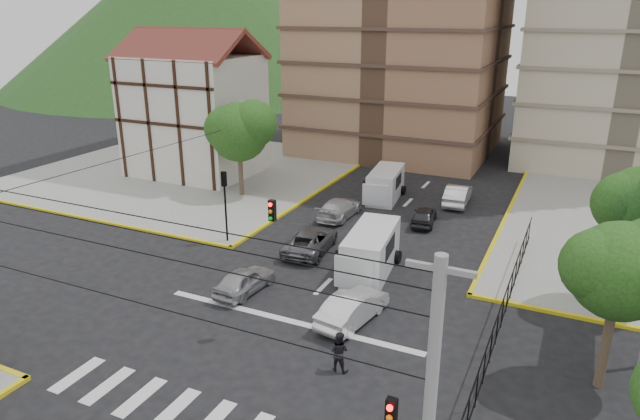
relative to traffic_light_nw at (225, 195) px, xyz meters
The scene contains 20 objects.
ground 11.46m from the traffic_light_nw, 45.00° to the right, with size 160.00×160.00×0.00m, color black.
sidewalk_nw 17.52m from the traffic_light_nw, 135.00° to the left, with size 26.00×26.00×0.15m, color gray.
crosswalk_stripes 16.15m from the traffic_light_nw, 60.52° to the right, with size 12.00×2.40×0.01m, color silver.
stop_line 10.68m from the traffic_light_nw, 40.24° to the right, with size 13.00×0.40×0.01m, color silver.
tudor_building 16.70m from the traffic_light_nw, 132.55° to the left, with size 10.80×8.05×12.23m.
distant_hill 78.84m from the traffic_light_nw, 127.19° to the left, with size 70.00×70.00×28.00m, color #214C19.
park_fence 17.40m from the traffic_light_nw, 11.11° to the right, with size 0.10×22.50×1.66m, color black, non-canonical shape.
tree_park_a 21.75m from the traffic_light_nw, 15.49° to the right, with size 4.41×3.60×6.83m.
tree_tudor 9.42m from the traffic_light_nw, 116.53° to the left, with size 5.39×4.40×7.43m.
traffic_light_nw is the anchor object (origin of this frame).
traffic_light_hanging 12.86m from the traffic_light_nw, 51.58° to the right, with size 18.00×9.12×0.92m.
van_right_lane 9.60m from the traffic_light_nw, ahead, with size 2.72×5.62×2.44m.
van_left_lane 13.65m from the traffic_light_nw, 63.86° to the left, with size 2.57×5.24×2.26m.
car_silver_front_left 7.14m from the traffic_light_nw, 48.58° to the right, with size 1.54×3.83×1.30m, color #AEAEB3.
car_white_front_right 12.04m from the traffic_light_nw, 27.18° to the right, with size 1.52×4.35×1.43m, color white.
car_grey_mid_left 5.83m from the traffic_light_nw, 11.66° to the left, with size 2.26×4.90×1.36m, color slate.
car_silver_rear_left 8.73m from the traffic_light_nw, 58.15° to the left, with size 1.88×4.63×1.34m, color silver.
car_darkgrey_mid_right 13.28m from the traffic_light_nw, 39.40° to the left, with size 1.44×3.57×1.22m, color #29292C.
car_white_rear_right 17.64m from the traffic_light_nw, 50.28° to the left, with size 1.57×4.49×1.48m, color white.
pedestrian_crosswalk 14.77m from the traffic_light_nw, 38.62° to the right, with size 0.83×0.65×1.71m, color black.
Camera 1 is at (11.16, -19.11, 13.63)m, focal length 32.00 mm.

